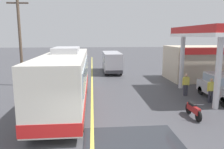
# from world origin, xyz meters

# --- Properties ---
(ground) EXTENTS (120.00, 120.00, 0.00)m
(ground) POSITION_xyz_m (0.00, 20.00, 0.00)
(ground) COLOR #424247
(lane_divider_stripe) EXTENTS (0.16, 50.00, 0.01)m
(lane_divider_stripe) POSITION_xyz_m (0.00, 15.00, 0.00)
(lane_divider_stripe) COLOR #D8CC4C
(lane_divider_stripe) RESTS_ON ground
(wet_puddle_patch) EXTENTS (4.16, 3.89, 0.01)m
(wet_puddle_patch) POSITION_xyz_m (1.70, 2.24, 0.00)
(wet_puddle_patch) COLOR #26282D
(wet_puddle_patch) RESTS_ON ground
(coach_bus_main) EXTENTS (2.60, 11.04, 3.69)m
(coach_bus_main) POSITION_xyz_m (-1.63, 7.75, 1.72)
(coach_bus_main) COLOR silver
(coach_bus_main) RESTS_ON ground
(gas_station_roadside) EXTENTS (9.10, 11.95, 5.10)m
(gas_station_roadside) POSITION_xyz_m (11.28, 13.31, 2.63)
(gas_station_roadside) COLOR #B21E1E
(gas_station_roadside) RESTS_ON ground
(car_at_pump) EXTENTS (1.70, 4.20, 1.82)m
(car_at_pump) POSITION_xyz_m (9.05, 8.24, 1.01)
(car_at_pump) COLOR #B2B2B7
(car_at_pump) RESTS_ON ground
(minibus_opposing_lane) EXTENTS (2.04, 6.13, 2.44)m
(minibus_opposing_lane) POSITION_xyz_m (2.42, 20.51, 1.47)
(minibus_opposing_lane) COLOR #A5A5AD
(minibus_opposing_lane) RESTS_ON ground
(motorcycle_parked_forecourt) EXTENTS (0.55, 1.80, 0.92)m
(motorcycle_parked_forecourt) POSITION_xyz_m (5.53, 5.09, 0.44)
(motorcycle_parked_forecourt) COLOR black
(motorcycle_parked_forecourt) RESTS_ON ground
(pedestrian_near_pump) EXTENTS (0.55, 0.22, 1.66)m
(pedestrian_near_pump) POSITION_xyz_m (7.91, 7.61, 0.93)
(pedestrian_near_pump) COLOR #33333F
(pedestrian_near_pump) RESTS_ON ground
(pedestrian_by_shop) EXTENTS (0.55, 0.22, 1.66)m
(pedestrian_by_shop) POSITION_xyz_m (7.00, 9.50, 0.93)
(pedestrian_by_shop) COLOR #33333F
(pedestrian_by_shop) RESTS_ON ground
(utility_pole_roadside) EXTENTS (1.80, 0.24, 7.77)m
(utility_pole_roadside) POSITION_xyz_m (-6.19, 14.06, 4.07)
(utility_pole_roadside) COLOR brown
(utility_pole_roadside) RESTS_ON ground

